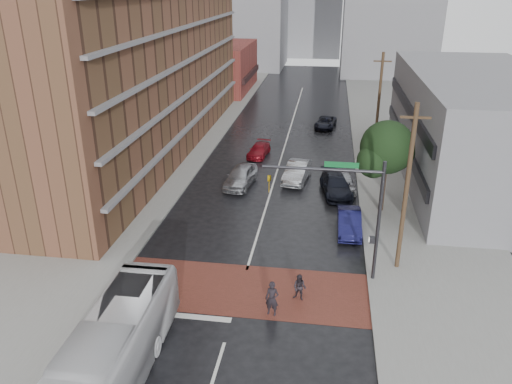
% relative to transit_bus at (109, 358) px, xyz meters
% --- Properties ---
extents(ground, '(160.00, 160.00, 0.00)m').
position_rel_transit_bus_xyz_m(ground, '(4.08, 7.48, -1.58)').
color(ground, black).
rests_on(ground, ground).
extents(crosswalk, '(14.00, 5.00, 0.02)m').
position_rel_transit_bus_xyz_m(crosswalk, '(4.08, 7.98, -1.57)').
color(crosswalk, brown).
rests_on(crosswalk, ground).
extents(sidewalk_west, '(9.00, 90.00, 0.15)m').
position_rel_transit_bus_xyz_m(sidewalk_west, '(-7.42, 32.48, -1.50)').
color(sidewalk_west, gray).
rests_on(sidewalk_west, ground).
extents(sidewalk_east, '(9.00, 90.00, 0.15)m').
position_rel_transit_bus_xyz_m(sidewalk_east, '(15.58, 32.48, -1.50)').
color(sidewalk_east, gray).
rests_on(sidewalk_east, ground).
extents(apartment_block, '(10.00, 44.00, 28.00)m').
position_rel_transit_bus_xyz_m(apartment_block, '(-9.92, 31.48, 12.42)').
color(apartment_block, brown).
rests_on(apartment_block, ground).
extents(storefront_west, '(8.00, 16.00, 7.00)m').
position_rel_transit_bus_xyz_m(storefront_west, '(-7.92, 61.48, 1.92)').
color(storefront_west, maroon).
rests_on(storefront_west, ground).
extents(building_east, '(11.00, 26.00, 9.00)m').
position_rel_transit_bus_xyz_m(building_east, '(20.58, 27.48, 2.92)').
color(building_east, slate).
rests_on(building_east, ground).
extents(street_tree, '(4.20, 4.10, 6.90)m').
position_rel_transit_bus_xyz_m(street_tree, '(12.59, 19.51, 3.15)').
color(street_tree, '#332319').
rests_on(street_tree, ground).
extents(signal_mast, '(6.50, 0.30, 7.20)m').
position_rel_transit_bus_xyz_m(signal_mast, '(9.92, 9.98, 3.15)').
color(signal_mast, '#2D2D33').
rests_on(signal_mast, ground).
extents(utility_pole_near, '(1.60, 0.26, 10.00)m').
position_rel_transit_bus_xyz_m(utility_pole_near, '(12.88, 11.48, 3.56)').
color(utility_pole_near, '#473321').
rests_on(utility_pole_near, ground).
extents(utility_pole_far, '(1.60, 0.26, 10.00)m').
position_rel_transit_bus_xyz_m(utility_pole_far, '(12.88, 31.48, 3.56)').
color(utility_pole_far, '#473321').
rests_on(utility_pole_far, ground).
extents(transit_bus, '(2.75, 11.36, 3.16)m').
position_rel_transit_bus_xyz_m(transit_bus, '(0.00, 0.00, 0.00)').
color(transit_bus, silver).
rests_on(transit_bus, ground).
extents(pedestrian_a, '(0.77, 0.57, 1.91)m').
position_rel_transit_bus_xyz_m(pedestrian_a, '(6.04, 5.98, -0.62)').
color(pedestrian_a, black).
rests_on(pedestrian_a, ground).
extents(pedestrian_b, '(0.88, 0.77, 1.51)m').
position_rel_transit_bus_xyz_m(pedestrian_b, '(7.35, 7.49, -0.82)').
color(pedestrian_b, '#262126').
rests_on(pedestrian_b, ground).
extents(car_travel_a, '(2.59, 5.15, 1.68)m').
position_rel_transit_bus_xyz_m(car_travel_a, '(1.43, 22.97, -0.74)').
color(car_travel_a, '#A5A7AC').
rests_on(car_travel_a, ground).
extents(car_travel_b, '(2.38, 5.13, 1.63)m').
position_rel_transit_bus_xyz_m(car_travel_b, '(5.99, 24.78, -0.76)').
color(car_travel_b, '#B1B5B9').
rests_on(car_travel_b, ground).
extents(car_travel_c, '(2.14, 4.25, 1.19)m').
position_rel_transit_bus_xyz_m(car_travel_c, '(1.87, 30.77, -0.99)').
color(car_travel_c, maroon).
rests_on(car_travel_c, ground).
extents(suv_travel, '(2.72, 4.77, 1.25)m').
position_rel_transit_bus_xyz_m(suv_travel, '(8.10, 42.03, -0.95)').
color(suv_travel, black).
rests_on(suv_travel, ground).
extents(car_parked_near, '(1.60, 4.44, 1.45)m').
position_rel_transit_bus_xyz_m(car_parked_near, '(10.16, 15.83, -0.85)').
color(car_parked_near, '#12123F').
rests_on(car_parked_near, ground).
extents(car_parked_mid, '(2.94, 5.44, 1.50)m').
position_rel_transit_bus_xyz_m(car_parked_mid, '(9.28, 22.38, -0.83)').
color(car_parked_mid, black).
rests_on(car_parked_mid, ground).
extents(car_parked_far, '(2.43, 4.68, 1.52)m').
position_rel_transit_bus_xyz_m(car_parked_far, '(9.82, 23.48, -0.82)').
color(car_parked_far, '#999AA0').
rests_on(car_parked_far, ground).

